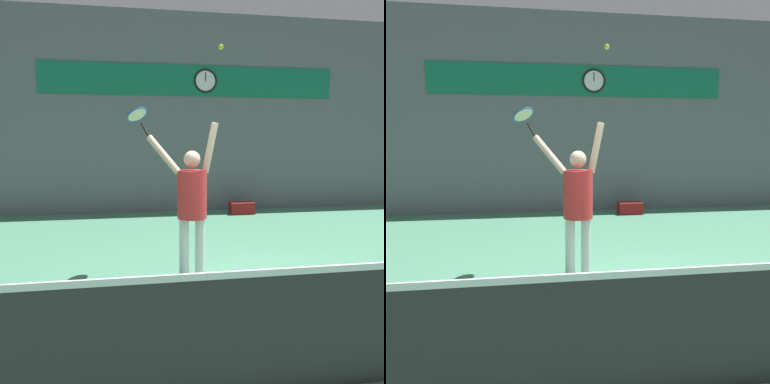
# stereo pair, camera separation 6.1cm
# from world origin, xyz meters

# --- Properties ---
(ground_plane) EXTENTS (18.00, 18.00, 0.00)m
(ground_plane) POSITION_xyz_m (0.00, 0.00, 0.00)
(ground_plane) COLOR #4C8C6B
(back_wall) EXTENTS (18.00, 0.10, 5.00)m
(back_wall) POSITION_xyz_m (0.00, 6.03, 2.50)
(back_wall) COLOR slate
(back_wall) RESTS_ON ground_plane
(sponsor_banner) EXTENTS (7.48, 0.02, 0.77)m
(sponsor_banner) POSITION_xyz_m (0.00, 5.97, 3.34)
(sponsor_banner) COLOR #146B4C
(scoreboard_clock) EXTENTS (0.60, 0.05, 0.60)m
(scoreboard_clock) POSITION_xyz_m (0.34, 5.95, 3.34)
(scoreboard_clock) COLOR white
(court_net) EXTENTS (7.51, 0.07, 1.06)m
(court_net) POSITION_xyz_m (0.00, -1.25, 0.50)
(court_net) COLOR #333333
(court_net) RESTS_ON ground_plane
(tennis_player) EXTENTS (0.94, 0.55, 2.08)m
(tennis_player) POSITION_xyz_m (-0.80, 1.21, 1.07)
(tennis_player) COLOR white
(tennis_player) RESTS_ON ground_plane
(tennis_racket) EXTENTS (0.42, 0.41, 0.42)m
(tennis_racket) POSITION_xyz_m (-1.48, 1.67, 2.17)
(tennis_racket) COLOR black
(tennis_ball) EXTENTS (0.07, 0.07, 0.07)m
(tennis_ball) POSITION_xyz_m (-0.45, 1.08, 2.99)
(tennis_ball) COLOR #CCDB2D
(equipment_bag) EXTENTS (0.61, 0.32, 0.29)m
(equipment_bag) POSITION_xyz_m (1.17, 5.34, 0.14)
(equipment_bag) COLOR maroon
(equipment_bag) RESTS_ON ground_plane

